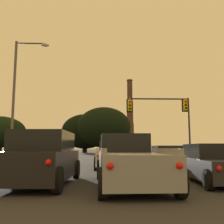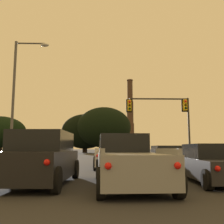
% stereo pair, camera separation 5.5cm
% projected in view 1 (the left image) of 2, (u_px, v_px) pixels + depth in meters
% --- Properties ---
extents(sedan_right_lane_front, '(2.01, 4.72, 1.43)m').
position_uv_depth(sedan_right_lane_front, '(168.00, 157.00, 17.11)').
color(sedan_right_lane_front, silver).
rests_on(sedan_right_lane_front, ground_plane).
extents(pickup_truck_center_lane_front, '(2.31, 5.55, 1.82)m').
position_uv_depth(pickup_truck_center_lane_front, '(113.00, 155.00, 17.40)').
color(pickup_truck_center_lane_front, silver).
rests_on(pickup_truck_center_lane_front, ground_plane).
extents(sedan_right_lane_second, '(2.18, 4.77, 1.43)m').
position_uv_depth(sedan_right_lane_second, '(214.00, 164.00, 9.86)').
color(sedan_right_lane_second, '#232328').
rests_on(sedan_right_lane_second, ground_plane).
extents(pickup_truck_center_lane_second, '(2.35, 5.56, 1.82)m').
position_uv_depth(pickup_truck_center_lane_second, '(129.00, 161.00, 9.12)').
color(pickup_truck_center_lane_second, gray).
rests_on(pickup_truck_center_lane_second, ground_plane).
extents(suv_left_lane_second, '(2.25, 4.96, 1.86)m').
position_uv_depth(suv_left_lane_second, '(43.00, 159.00, 9.34)').
color(suv_left_lane_second, black).
rests_on(suv_left_lane_second, ground_plane).
extents(traffic_light_overhead_right, '(6.01, 0.50, 5.95)m').
position_uv_depth(traffic_light_overhead_right, '(168.00, 112.00, 24.42)').
color(traffic_light_overhead_right, '#2D2D30').
rests_on(traffic_light_overhead_right, ground_plane).
extents(street_lamp, '(2.67, 0.36, 9.61)m').
position_uv_depth(street_lamp, '(19.00, 89.00, 20.09)').
color(street_lamp, '#56565B').
rests_on(street_lamp, ground_plane).
extents(smokestack, '(7.05, 7.05, 41.71)m').
position_uv_depth(smokestack, '(130.00, 122.00, 152.72)').
color(smokestack, '#3C2B22').
rests_on(smokestack, ground_plane).
extents(treeline_far_right, '(12.84, 11.55, 10.52)m').
position_uv_depth(treeline_far_right, '(85.00, 131.00, 71.62)').
color(treeline_far_right, black).
rests_on(treeline_far_right, ground_plane).
extents(treeline_right_mid, '(13.95, 12.56, 11.84)m').
position_uv_depth(treeline_right_mid, '(104.00, 127.00, 67.79)').
color(treeline_right_mid, black).
rests_on(treeline_right_mid, ground_plane).
extents(treeline_far_left, '(13.41, 12.07, 9.70)m').
position_uv_depth(treeline_far_left, '(0.00, 132.00, 69.59)').
color(treeline_far_left, black).
rests_on(treeline_far_left, ground_plane).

